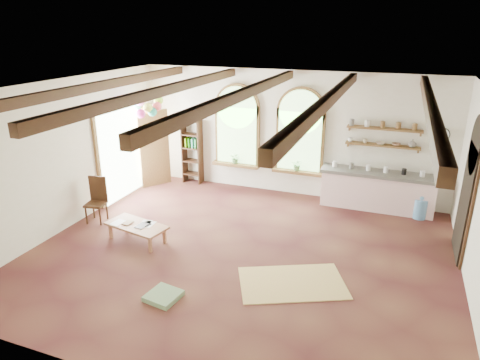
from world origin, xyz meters
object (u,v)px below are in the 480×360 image
at_px(side_chair, 97,209).
at_px(balloon_cluster, 147,105).
at_px(coffee_table, 137,226).
at_px(kitchen_counter, 377,190).

relative_size(side_chair, balloon_cluster, 0.90).
bearing_deg(balloon_cluster, side_chair, -94.80).
relative_size(coffee_table, balloon_cluster, 1.21).
bearing_deg(coffee_table, side_chair, 160.39).
xyz_separation_m(kitchen_counter, balloon_cluster, (-5.71, -0.90, 1.85)).
distance_m(kitchen_counter, side_chair, 6.59).
bearing_deg(coffee_table, kitchen_counter, 37.62).
bearing_deg(side_chair, coffee_table, -19.61).
distance_m(kitchen_counter, balloon_cluster, 6.07).
xyz_separation_m(coffee_table, balloon_cluster, (-1.21, 2.57, 2.00)).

